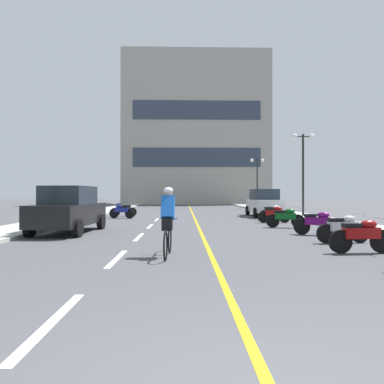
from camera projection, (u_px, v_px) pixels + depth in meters
The scene contains 30 objects.
ground_plane at pixel (190, 216), 23.14m from camera, with size 140.00×140.00×0.00m, color #47474C.
curb_left at pixel (94, 213), 25.97m from camera, with size 2.40×72.00×0.12m, color #A8A8A3.
curb_right at pixel (283, 213), 26.32m from camera, with size 2.40×72.00×0.12m, color #A8A8A3.
lane_dash_0 at pixel (52, 322), 4.10m from camera, with size 0.14×2.20×0.01m, color silver.
lane_dash_1 at pixel (117, 258), 8.10m from camera, with size 0.14×2.20×0.01m, color silver.
lane_dash_2 at pixel (139, 237), 12.10m from camera, with size 0.14×2.20×0.01m, color silver.
lane_dash_3 at pixel (150, 226), 16.10m from camera, with size 0.14×2.20×0.01m, color silver.
lane_dash_4 at pixel (157, 220), 20.10m from camera, with size 0.14×2.20×0.01m, color silver.
lane_dash_5 at pixel (161, 215), 24.09m from camera, with size 0.14×2.20×0.01m, color silver.
lane_dash_6 at pixel (164, 212), 28.09m from camera, with size 0.14×2.20×0.01m, color silver.
lane_dash_7 at pixel (167, 210), 32.09m from camera, with size 0.14×2.20×0.01m, color silver.
lane_dash_8 at pixel (169, 208), 36.09m from camera, with size 0.14×2.20×0.01m, color silver.
lane_dash_9 at pixel (170, 207), 40.09m from camera, with size 0.14×2.20×0.01m, color silver.
lane_dash_10 at pixel (171, 205), 44.09m from camera, with size 0.14×2.20×0.01m, color silver.
lane_dash_11 at pixel (172, 204), 48.09m from camera, with size 0.14×2.20×0.01m, color silver.
centre_line_yellow at pixel (193, 214), 26.15m from camera, with size 0.12×66.00×0.01m, color gold.
office_building at pixel (196, 131), 51.39m from camera, with size 20.90×8.47×21.68m.
street_lamp_mid at pixel (303, 156), 21.89m from camera, with size 1.46×0.36×5.23m.
street_lamp_far at pixel (257, 172), 35.90m from camera, with size 1.46×0.36×5.05m.
parked_car_near at pixel (69, 209), 13.44m from camera, with size 2.10×4.29×1.82m.
parked_car_mid at pixel (264, 203), 23.05m from camera, with size 1.94×4.21×1.82m.
motorcycle_2 at pixel (362, 235), 8.82m from camera, with size 1.70×0.60×0.92m.
motorcycle_3 at pixel (343, 228), 10.62m from camera, with size 1.70×0.60×0.92m.
motorcycle_4 at pixel (318, 222), 12.66m from camera, with size 1.66×0.73×0.92m.
motorcycle_5 at pixel (286, 217), 15.37m from camera, with size 1.69×0.63×0.92m.
motorcycle_6 at pixel (274, 214), 18.00m from camera, with size 1.70×0.60×0.92m.
motorcycle_7 at pixel (273, 212), 19.66m from camera, with size 1.64×0.79×0.92m.
motorcycle_8 at pixel (122, 211), 21.18m from camera, with size 1.63×0.81×0.92m.
motorcycle_9 at pixel (124, 209), 22.80m from camera, with size 1.70×0.60×0.92m.
cyclist_rider at pixel (168, 220), 8.41m from camera, with size 0.42×1.77×1.71m.
Camera 1 is at (-0.43, -2.15, 1.53)m, focal length 32.21 mm.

